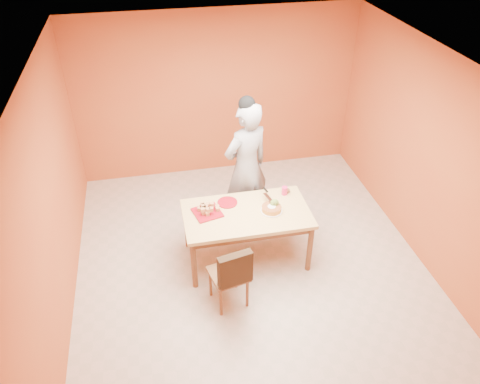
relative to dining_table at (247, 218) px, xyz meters
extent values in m
plane|color=beige|center=(0.03, -0.16, -0.67)|extent=(5.00, 5.00, 0.00)
plane|color=silver|center=(0.03, -0.16, 2.03)|extent=(5.00, 5.00, 0.00)
plane|color=#BA5C2A|center=(0.03, 2.34, 0.68)|extent=(4.50, 0.00, 4.50)
plane|color=#BA5C2A|center=(-2.22, -0.16, 0.68)|extent=(0.00, 5.00, 5.00)
plane|color=#BA5C2A|center=(2.28, -0.16, 0.68)|extent=(0.00, 5.00, 5.00)
cube|color=tan|center=(0.00, 0.00, 0.07)|extent=(1.60, 0.90, 0.05)
cube|color=brown|center=(0.00, 0.00, -0.01)|extent=(1.48, 0.78, 0.10)
cylinder|color=brown|center=(-0.74, -0.39, -0.31)|extent=(0.07, 0.07, 0.71)
cylinder|color=brown|center=(-0.74, 0.39, -0.31)|extent=(0.07, 0.07, 0.71)
cylinder|color=brown|center=(0.74, -0.39, -0.31)|extent=(0.07, 0.07, 0.71)
cylinder|color=brown|center=(0.74, 0.39, -0.31)|extent=(0.07, 0.07, 0.71)
imported|color=gray|center=(0.16, 0.74, 0.30)|extent=(0.83, 0.71, 1.92)
cube|color=maroon|center=(-0.49, 0.09, 0.10)|extent=(0.40, 0.40, 0.02)
cylinder|color=maroon|center=(-0.20, 0.25, 0.10)|extent=(0.34, 0.34, 0.02)
cylinder|color=white|center=(0.31, -0.04, 0.10)|extent=(0.34, 0.34, 0.01)
cylinder|color=gold|center=(0.31, -0.04, 0.13)|extent=(0.32, 0.32, 0.06)
cube|color=white|center=(0.32, 0.14, 0.17)|extent=(0.10, 0.25, 0.01)
ellipsoid|color=olive|center=(0.36, 0.01, 0.17)|extent=(0.13, 0.11, 0.14)
cylinder|color=#DB205E|center=(0.58, 0.29, 0.15)|extent=(0.09, 0.09, 0.11)
cylinder|color=#35180E|center=(0.62, 0.34, 0.11)|extent=(0.12, 0.12, 0.03)
camera|label=1|loc=(-1.04, -4.57, 3.69)|focal=35.00mm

